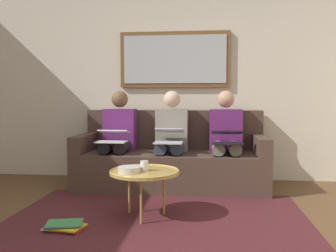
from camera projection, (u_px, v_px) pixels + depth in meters
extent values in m
cube|color=beige|center=(175.00, 79.00, 4.80)|extent=(6.00, 0.12, 2.60)
cube|color=#4C1E23|center=(157.00, 219.00, 3.16)|extent=(2.60, 1.80, 0.01)
cube|color=#4C382D|center=(171.00, 169.00, 4.33)|extent=(2.20, 0.90, 0.42)
cube|color=#4C382D|center=(174.00, 129.00, 4.65)|extent=(2.20, 0.20, 0.48)
cube|color=#4C382D|center=(260.00, 144.00, 4.20)|extent=(0.14, 0.90, 0.20)
cube|color=#4C382D|center=(87.00, 142.00, 4.42)|extent=(0.14, 0.90, 0.20)
cube|color=brown|center=(175.00, 59.00, 4.69)|extent=(1.41, 0.04, 0.71)
cube|color=#B2B7BC|center=(175.00, 59.00, 4.67)|extent=(1.31, 0.01, 0.61)
cylinder|color=tan|center=(145.00, 172.00, 3.19)|extent=(0.61, 0.61, 0.03)
torus|color=tan|center=(145.00, 171.00, 3.19)|extent=(0.61, 0.61, 0.02)
cylinder|color=#B28E42|center=(141.00, 201.00, 3.02)|extent=(0.02, 0.02, 0.39)
cylinder|color=#B28E42|center=(164.00, 193.00, 3.28)|extent=(0.02, 0.02, 0.39)
cylinder|color=#B28E42|center=(129.00, 192.00, 3.32)|extent=(0.02, 0.02, 0.39)
cylinder|color=silver|center=(144.00, 166.00, 3.18)|extent=(0.07, 0.07, 0.09)
cylinder|color=beige|center=(129.00, 170.00, 3.12)|extent=(0.19, 0.19, 0.05)
cube|color=#66236B|center=(226.00, 130.00, 4.33)|extent=(0.38, 0.22, 0.50)
sphere|color=tan|center=(226.00, 99.00, 4.30)|extent=(0.20, 0.20, 0.20)
cylinder|color=gray|center=(234.00, 148.00, 4.13)|extent=(0.14, 0.42, 0.14)
cylinder|color=gray|center=(218.00, 148.00, 4.15)|extent=(0.14, 0.42, 0.14)
cylinder|color=gray|center=(236.00, 176.00, 3.94)|extent=(0.11, 0.11, 0.42)
cylinder|color=gray|center=(219.00, 176.00, 3.96)|extent=(0.11, 0.11, 0.42)
cube|color=black|center=(227.00, 143.00, 3.92)|extent=(0.33, 0.21, 0.01)
cube|color=black|center=(227.00, 132.00, 4.04)|extent=(0.33, 0.20, 0.06)
cube|color=#A5C6EA|center=(227.00, 132.00, 4.03)|extent=(0.30, 0.18, 0.04)
cube|color=gray|center=(172.00, 130.00, 4.40)|extent=(0.38, 0.22, 0.50)
sphere|color=beige|center=(172.00, 99.00, 4.37)|extent=(0.20, 0.20, 0.20)
cylinder|color=#384256|center=(178.00, 147.00, 4.19)|extent=(0.14, 0.42, 0.14)
cylinder|color=#384256|center=(162.00, 147.00, 4.21)|extent=(0.14, 0.42, 0.14)
cylinder|color=#384256|center=(176.00, 175.00, 4.01)|extent=(0.11, 0.11, 0.42)
cylinder|color=#384256|center=(160.00, 175.00, 4.03)|extent=(0.11, 0.11, 0.42)
cube|color=silver|center=(168.00, 143.00, 3.99)|extent=(0.31, 0.24, 0.01)
cube|color=silver|center=(170.00, 130.00, 4.13)|extent=(0.31, 0.24, 0.07)
cube|color=#A5C6EA|center=(170.00, 130.00, 4.12)|extent=(0.28, 0.21, 0.05)
cube|color=#66236B|center=(120.00, 129.00, 4.47)|extent=(0.38, 0.22, 0.50)
sphere|color=brown|center=(120.00, 99.00, 4.44)|extent=(0.20, 0.20, 0.20)
cylinder|color=#232328|center=(123.00, 146.00, 4.26)|extent=(0.14, 0.42, 0.14)
cylinder|color=#232328|center=(108.00, 146.00, 4.28)|extent=(0.14, 0.42, 0.14)
cylinder|color=#232328|center=(119.00, 174.00, 4.08)|extent=(0.11, 0.11, 0.42)
cylinder|color=#232328|center=(104.00, 173.00, 4.09)|extent=(0.11, 0.11, 0.42)
cube|color=white|center=(111.00, 142.00, 4.06)|extent=(0.34, 0.20, 0.01)
cube|color=white|center=(114.00, 132.00, 4.17)|extent=(0.34, 0.20, 0.06)
cube|color=#A5C6EA|center=(114.00, 131.00, 4.17)|extent=(0.30, 0.17, 0.04)
cube|color=red|center=(67.00, 228.00, 2.92)|extent=(0.31, 0.24, 0.01)
cube|color=white|center=(63.00, 227.00, 2.92)|extent=(0.28, 0.20, 0.01)
cube|color=yellow|center=(66.00, 226.00, 2.90)|extent=(0.31, 0.25, 0.01)
cube|color=#33569E|center=(64.00, 224.00, 2.93)|extent=(0.32, 0.26, 0.01)
cube|color=#3D8C4C|center=(65.00, 223.00, 2.92)|extent=(0.32, 0.26, 0.01)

